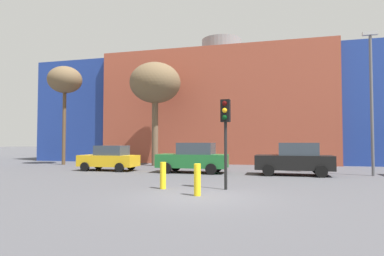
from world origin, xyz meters
The scene contains 11 objects.
ground_plane centered at (0.00, 0.00, 0.00)m, with size 200.00×200.00×0.00m, color #47474C.
building_backdrop centered at (-2.91, 21.51, 5.09)m, with size 35.91×10.43×12.17m.
parked_car_0 centered at (-8.16, 8.46, 0.82)m, with size 3.80×1.87×1.65m.
parked_car_1 centered at (-2.45, 8.46, 0.91)m, with size 4.23×2.08×1.83m.
parked_car_2 centered at (3.50, 8.46, 0.91)m, with size 4.24×2.08×1.84m.
traffic_light_island centered at (0.60, 1.87, 2.64)m, with size 0.38×0.38×3.58m.
bare_tree_0 centered at (-6.91, 13.44, 6.52)m, with size 4.07×4.07×8.24m.
bare_tree_1 centered at (-14.69, 12.63, 6.98)m, with size 2.80×2.80×8.22m.
bollard_yellow_0 centered at (-1.87, 1.43, 0.54)m, with size 0.24×0.24×1.07m, color yellow.
bollard_yellow_1 centered at (-0.12, 0.13, 0.56)m, with size 0.24×0.24×1.12m, color yellow.
street_lamp centered at (7.69, 9.23, 4.59)m, with size 0.80×0.24×8.13m.
Camera 1 is at (2.69, -11.17, 1.89)m, focal length 30.91 mm.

